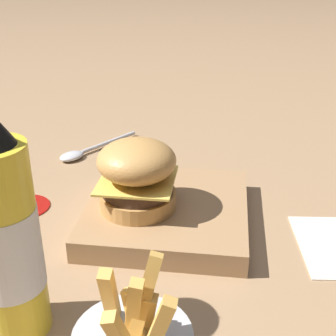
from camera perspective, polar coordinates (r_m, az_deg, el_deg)
name	(u,v)px	position (r m, az deg, el deg)	size (l,w,h in m)	color
ground_plane	(155,242)	(0.59, -1.59, -9.01)	(6.00, 6.00, 0.00)	#9E7A56
serving_board	(168,211)	(0.63, 0.00, -5.32)	(0.21, 0.22, 0.03)	#A37A51
burger	(137,175)	(0.59, -3.80, -0.82)	(0.10, 0.10, 0.09)	tan
ketchup_bottle	(4,238)	(0.44, -19.35, -8.03)	(0.06, 0.06, 0.23)	yellow
spoon	(82,152)	(0.84, -10.45, 1.91)	(0.11, 0.15, 0.01)	silver
ketchup_puddle	(25,206)	(0.69, -17.03, -4.47)	(0.07, 0.07, 0.00)	#9E140F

